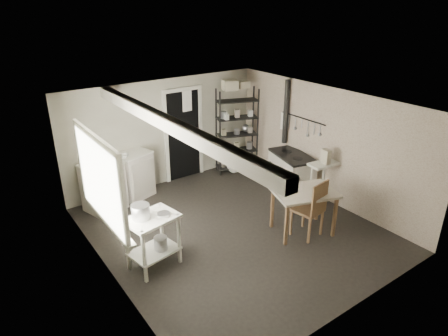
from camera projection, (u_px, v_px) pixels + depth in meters
floor at (234, 229)px, 7.19m from camera, size 5.00×5.00×0.00m
ceiling at (235, 104)px, 6.27m from camera, size 5.00×5.00×0.00m
wall_back at (165, 133)px, 8.60m from camera, size 4.50×0.02×2.30m
wall_front at (357, 239)px, 4.87m from camera, size 4.50×0.02×2.30m
wall_left at (105, 209)px, 5.53m from camera, size 0.02×5.00×2.30m
wall_right at (325, 144)px, 7.93m from camera, size 0.02×5.00×2.30m
window at (99, 181)px, 5.56m from camera, size 0.12×1.76×1.28m
doorway at (184, 136)px, 8.87m from camera, size 0.96×0.10×2.08m
ceiling_beam at (168, 124)px, 5.67m from camera, size 0.18×5.00×0.18m
wallpaper_panel at (324, 145)px, 7.93m from camera, size 0.01×5.00×2.30m
utensil_rail at (302, 119)px, 8.19m from camera, size 0.06×1.20×0.44m
prep_table at (154, 244)px, 6.07m from camera, size 0.84×0.67×0.87m
stockpot at (141, 214)px, 5.83m from camera, size 0.35×0.35×0.29m
saucepan at (164, 216)px, 5.95m from camera, size 0.24×0.24×0.11m
bucket at (161, 244)px, 6.11m from camera, size 0.22×0.22×0.23m
base_cabinets at (119, 181)px, 7.97m from camera, size 1.59×1.04×0.97m
mixing_bowl at (124, 158)px, 7.81m from camera, size 0.31×0.31×0.06m
counter_cup at (97, 163)px, 7.52m from camera, size 0.15×0.15×0.10m
shelf_rack at (237, 133)px, 9.22m from camera, size 1.00×0.65×1.98m
shelf_jar at (227, 118)px, 8.87m from camera, size 0.09×0.10×0.19m
storage_box_a at (230, 88)px, 8.69m from camera, size 0.38×0.36×0.22m
storage_box_b at (243, 87)px, 8.88m from camera, size 0.28×0.27×0.16m
stove at (291, 172)px, 8.44m from camera, size 0.82×1.17×0.83m
stovepipe at (286, 112)px, 8.48m from camera, size 0.14×0.14×1.47m
side_ledge at (322, 186)px, 7.85m from camera, size 0.63×0.38×0.92m
oats_box at (326, 159)px, 7.61m from camera, size 0.13×0.20×0.28m
work_table at (303, 213)px, 6.98m from camera, size 1.23×1.03×0.80m
table_cup at (320, 190)px, 6.84m from camera, size 0.13×0.13×0.09m
chair at (307, 210)px, 6.85m from camera, size 0.51×0.53×1.07m
flour_sack at (234, 163)px, 9.39m from camera, size 0.50×0.46×0.48m
floor_crock at (300, 203)px, 7.94m from camera, size 0.11×0.11×0.14m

